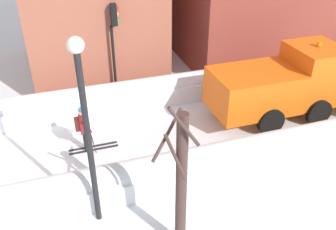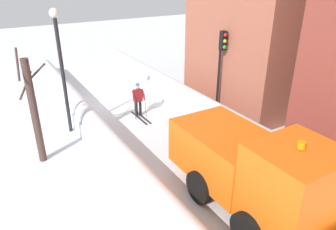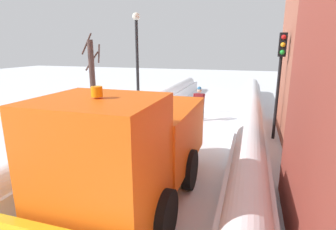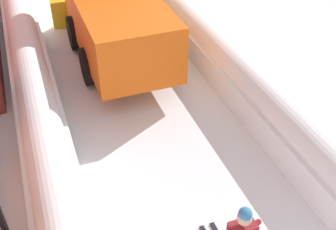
{
  "view_description": "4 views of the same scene",
  "coord_description": "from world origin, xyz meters",
  "px_view_note": "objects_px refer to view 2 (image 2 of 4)",
  "views": [
    {
      "loc": [
        11.35,
        1.85,
        8.2
      ],
      "look_at": [
        0.04,
        5.6,
        0.95
      ],
      "focal_mm": 39.56,
      "sensor_mm": 36.0,
      "label": 1
    },
    {
      "loc": [
        6.19,
        16.03,
        6.92
      ],
      "look_at": [
        0.5,
        6.38,
        1.74
      ],
      "focal_mm": 33.9,
      "sensor_mm": 36.0,
      "label": 2
    },
    {
      "loc": [
        -2.57,
        15.99,
        3.78
      ],
      "look_at": [
        0.6,
        5.8,
        1.06
      ],
      "focal_mm": 28.7,
      "sensor_mm": 36.0,
      "label": 3
    },
    {
      "loc": [
        -2.5,
        -0.79,
        6.62
      ],
      "look_at": [
        -0.24,
        5.27,
        1.58
      ],
      "focal_mm": 43.79,
      "sensor_mm": 36.0,
      "label": 4
    }
  ],
  "objects_px": {
    "skier": "(138,98)",
    "bare_tree_near": "(34,110)",
    "street_lamp": "(61,58)",
    "traffic_light_pole": "(221,58)",
    "plow_truck": "(253,170)"
  },
  "relations": [
    {
      "from": "skier",
      "to": "bare_tree_near",
      "type": "height_order",
      "value": "bare_tree_near"
    },
    {
      "from": "street_lamp",
      "to": "traffic_light_pole",
      "type": "bearing_deg",
      "value": 163.48
    },
    {
      "from": "traffic_light_pole",
      "to": "street_lamp",
      "type": "distance_m",
      "value": 7.35
    },
    {
      "from": "skier",
      "to": "traffic_light_pole",
      "type": "bearing_deg",
      "value": 150.99
    },
    {
      "from": "bare_tree_near",
      "to": "traffic_light_pole",
      "type": "bearing_deg",
      "value": 178.89
    },
    {
      "from": "traffic_light_pole",
      "to": "bare_tree_near",
      "type": "distance_m",
      "value": 8.69
    },
    {
      "from": "street_lamp",
      "to": "bare_tree_near",
      "type": "distance_m",
      "value": 2.83
    },
    {
      "from": "traffic_light_pole",
      "to": "skier",
      "type": "bearing_deg",
      "value": -29.01
    },
    {
      "from": "street_lamp",
      "to": "plow_truck",
      "type": "bearing_deg",
      "value": 112.62
    },
    {
      "from": "bare_tree_near",
      "to": "street_lamp",
      "type": "bearing_deg",
      "value": -130.06
    },
    {
      "from": "traffic_light_pole",
      "to": "bare_tree_near",
      "type": "relative_size",
      "value": 0.97
    },
    {
      "from": "skier",
      "to": "street_lamp",
      "type": "xyz_separation_m",
      "value": [
        3.46,
        -0.11,
        2.47
      ]
    },
    {
      "from": "traffic_light_pole",
      "to": "street_lamp",
      "type": "xyz_separation_m",
      "value": [
        7.03,
        -2.09,
        0.44
      ]
    },
    {
      "from": "skier",
      "to": "street_lamp",
      "type": "bearing_deg",
      "value": -1.76
    },
    {
      "from": "skier",
      "to": "bare_tree_near",
      "type": "relative_size",
      "value": 0.41
    }
  ]
}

